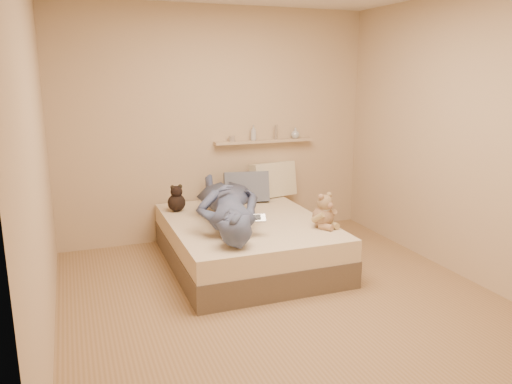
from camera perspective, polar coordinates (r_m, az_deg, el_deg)
name	(u,v)px	position (r m, az deg, el deg)	size (l,w,h in m)	color
room	(285,148)	(3.93, 3.35, 5.04)	(3.80, 3.80, 3.80)	#93724C
bed	(246,242)	(5.03, -1.13, -5.70)	(1.50, 1.90, 0.45)	brown
game_console	(255,218)	(4.44, -0.10, -3.02)	(0.20, 0.12, 0.06)	#B5B8BC
teddy_bear	(324,213)	(4.74, 7.80, -2.40)	(0.27, 0.28, 0.34)	#936B50
dark_plush	(177,200)	(5.31, -9.07, -0.89)	(0.19, 0.19, 0.29)	black
pillow_cream	(273,180)	(5.89, 1.97, 1.42)	(0.55, 0.16, 0.40)	beige
pillow_grey	(246,187)	(5.63, -1.10, 0.56)	(0.50, 0.14, 0.34)	slate
person	(227,203)	(4.82, -3.30, -1.28)	(0.62, 1.69, 0.40)	#454A6D
wall_shelf	(264,141)	(5.85, 0.95, 5.83)	(1.20, 0.12, 0.03)	tan
shelf_bottles	(274,133)	(5.89, 2.05, 6.70)	(0.89, 0.12, 0.18)	#A1958A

